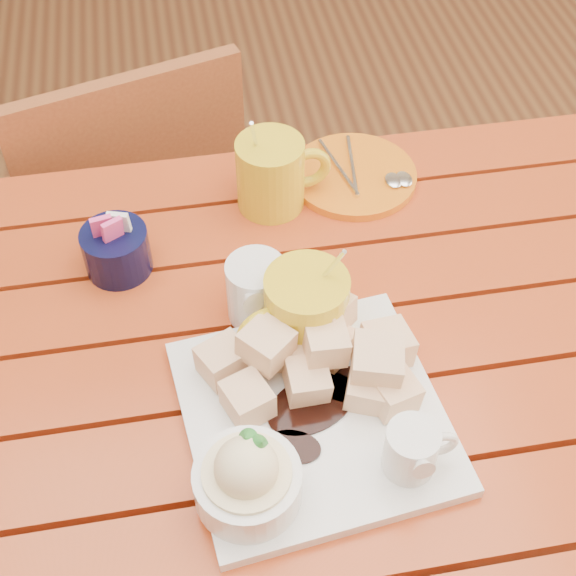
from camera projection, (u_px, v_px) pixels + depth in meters
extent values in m
cube|color=#A53B15|center=(301.00, 544.00, 0.83)|extent=(1.20, 0.11, 0.03)
cube|color=#A53B15|center=(283.00, 448.00, 0.91)|extent=(1.20, 0.11, 0.03)
cube|color=#A53B15|center=(267.00, 367.00, 0.98)|extent=(1.20, 0.11, 0.03)
cube|color=#A53B15|center=(254.00, 297.00, 1.05)|extent=(1.20, 0.11, 0.03)
cube|color=#A53B15|center=(242.00, 236.00, 1.13)|extent=(1.20, 0.11, 0.03)
cube|color=#A53B15|center=(232.00, 183.00, 1.20)|extent=(1.20, 0.11, 0.03)
cube|color=#A53B15|center=(232.00, 203.00, 1.26)|extent=(1.12, 0.04, 0.08)
cylinder|color=#A53B15|center=(523.00, 295.00, 1.55)|extent=(0.06, 0.06, 0.72)
cube|color=white|center=(314.00, 416.00, 0.91)|extent=(0.32, 0.32, 0.02)
cube|color=#E78B46|center=(266.00, 344.00, 0.90)|extent=(0.07, 0.07, 0.04)
cube|color=#E78B46|center=(371.00, 387.00, 0.90)|extent=(0.07, 0.07, 0.04)
cube|color=#E78B46|center=(282.00, 345.00, 0.94)|extent=(0.06, 0.06, 0.04)
cube|color=#E78B46|center=(329.00, 343.00, 0.94)|extent=(0.07, 0.07, 0.04)
cube|color=#E78B46|center=(307.00, 381.00, 0.90)|extent=(0.05, 0.05, 0.04)
cube|color=#E78B46|center=(387.00, 344.00, 0.94)|extent=(0.06, 0.06, 0.04)
cube|color=#E78B46|center=(392.00, 390.00, 0.90)|extent=(0.06, 0.06, 0.04)
cube|color=#E78B46|center=(247.00, 399.00, 0.89)|extent=(0.07, 0.07, 0.04)
cube|color=#E78B46|center=(325.00, 341.00, 0.90)|extent=(0.05, 0.05, 0.04)
cube|color=#E78B46|center=(224.00, 360.00, 0.92)|extent=(0.07, 0.07, 0.04)
cube|color=#E78B46|center=(377.00, 360.00, 0.88)|extent=(0.06, 0.06, 0.04)
cube|color=#E78B46|center=(327.00, 310.00, 0.93)|extent=(0.07, 0.07, 0.04)
cylinder|color=white|center=(248.00, 484.00, 0.82)|extent=(0.11, 0.11, 0.04)
cylinder|color=#FFF1BB|center=(247.00, 478.00, 0.81)|extent=(0.09, 0.09, 0.03)
sphere|color=#FFF1BB|center=(246.00, 468.00, 0.79)|extent=(0.07, 0.07, 0.07)
cone|color=#297F2D|center=(260.00, 444.00, 0.78)|extent=(0.04, 0.04, 0.03)
cone|color=#297F2D|center=(247.00, 438.00, 0.79)|extent=(0.03, 0.03, 0.03)
cylinder|color=white|center=(411.00, 450.00, 0.83)|extent=(0.06, 0.06, 0.06)
cylinder|color=black|center=(414.00, 436.00, 0.81)|extent=(0.04, 0.04, 0.01)
cone|color=white|center=(421.00, 463.00, 0.80)|extent=(0.02, 0.02, 0.03)
torus|color=white|center=(441.00, 444.00, 0.84)|extent=(0.04, 0.01, 0.04)
cylinder|color=gold|center=(306.00, 312.00, 0.95)|extent=(0.10, 0.10, 0.11)
cylinder|color=black|center=(307.00, 286.00, 0.91)|extent=(0.08, 0.08, 0.01)
torus|color=gold|center=(263.00, 330.00, 0.93)|extent=(0.07, 0.04, 0.07)
cylinder|color=silver|center=(319.00, 282.00, 0.93)|extent=(0.05, 0.05, 0.14)
cylinder|color=gold|center=(270.00, 174.00, 1.11)|extent=(0.10, 0.10, 0.11)
cylinder|color=black|center=(270.00, 149.00, 1.08)|extent=(0.08, 0.08, 0.01)
torus|color=gold|center=(308.00, 168.00, 1.12)|extent=(0.07, 0.02, 0.07)
cylinder|color=silver|center=(257.00, 150.00, 1.09)|extent=(0.03, 0.06, 0.14)
cylinder|color=white|center=(256.00, 290.00, 0.98)|extent=(0.07, 0.07, 0.09)
cylinder|color=white|center=(255.00, 269.00, 0.96)|extent=(0.06, 0.06, 0.01)
cone|color=white|center=(260.00, 297.00, 0.94)|extent=(0.04, 0.04, 0.03)
torus|color=white|center=(291.00, 285.00, 0.99)|extent=(0.05, 0.03, 0.05)
cylinder|color=black|center=(117.00, 251.00, 1.04)|extent=(0.09, 0.09, 0.06)
cube|color=#F0418C|center=(102.00, 228.00, 1.01)|extent=(0.03, 0.02, 0.04)
cube|color=white|center=(120.00, 224.00, 1.02)|extent=(0.03, 0.02, 0.04)
cube|color=#F0418C|center=(113.00, 232.00, 1.01)|extent=(0.03, 0.02, 0.04)
cylinder|color=orange|center=(353.00, 175.00, 1.18)|extent=(0.19, 0.19, 0.01)
cylinder|color=silver|center=(339.00, 167.00, 1.18)|extent=(0.04, 0.13, 0.01)
cylinder|color=silver|center=(352.00, 165.00, 1.18)|extent=(0.02, 0.13, 0.01)
ellipsoid|color=silver|center=(393.00, 180.00, 1.16)|extent=(0.02, 0.04, 0.01)
ellipsoid|color=silver|center=(404.00, 179.00, 1.16)|extent=(0.02, 0.04, 0.01)
cube|color=brown|center=(125.00, 211.00, 1.64)|extent=(0.49, 0.49, 0.03)
cylinder|color=brown|center=(182.00, 211.00, 1.94)|extent=(0.03, 0.03, 0.39)
cylinder|color=brown|center=(46.00, 255.00, 1.85)|extent=(0.03, 0.03, 0.39)
cylinder|color=brown|center=(238.00, 306.00, 1.75)|extent=(0.03, 0.03, 0.39)
cylinder|color=brown|center=(88.00, 361.00, 1.65)|extent=(0.03, 0.03, 0.39)
cube|color=brown|center=(138.00, 182.00, 1.37)|extent=(0.38, 0.14, 0.41)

